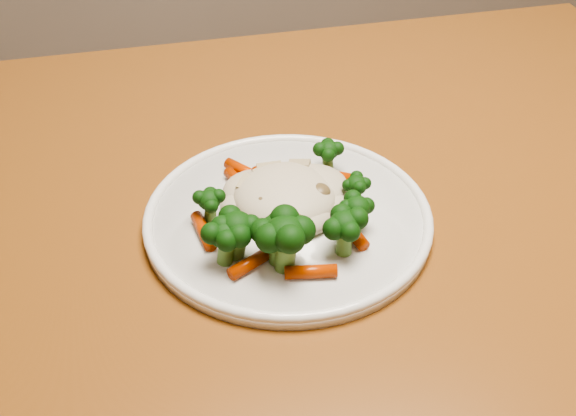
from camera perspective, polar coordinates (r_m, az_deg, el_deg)
name	(u,v)px	position (r m, az deg, el deg)	size (l,w,h in m)	color
dining_table	(215,300)	(0.76, -5.81, -7.24)	(1.28, 0.87, 0.75)	brown
plate	(288,219)	(0.70, 0.00, -0.91)	(0.28, 0.28, 0.01)	white
meal	(285,209)	(0.67, -0.27, -0.08)	(0.18, 0.20, 0.05)	beige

